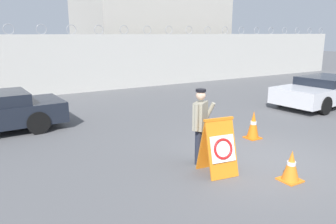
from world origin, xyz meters
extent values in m
plane|color=#5B5B5E|center=(0.00, 0.00, 0.00)|extent=(90.00, 90.00, 0.00)
cube|color=beige|center=(0.00, 11.15, 1.42)|extent=(36.00, 0.30, 2.83)
torus|color=gray|center=(-4.06, 11.15, 3.05)|extent=(0.47, 0.03, 0.47)
torus|color=gray|center=(-2.71, 11.15, 3.05)|extent=(0.47, 0.03, 0.47)
torus|color=gray|center=(-1.35, 11.15, 3.05)|extent=(0.47, 0.03, 0.47)
torus|color=gray|center=(0.00, 11.15, 3.05)|extent=(0.47, 0.03, 0.47)
torus|color=gray|center=(1.35, 11.15, 3.05)|extent=(0.47, 0.03, 0.47)
torus|color=gray|center=(2.71, 11.15, 3.05)|extent=(0.47, 0.03, 0.47)
torus|color=gray|center=(4.06, 11.15, 3.05)|extent=(0.47, 0.03, 0.47)
torus|color=gray|center=(5.42, 11.15, 3.05)|extent=(0.47, 0.03, 0.47)
torus|color=gray|center=(6.77, 11.15, 3.05)|extent=(0.47, 0.03, 0.47)
torus|color=gray|center=(8.12, 11.15, 3.05)|extent=(0.47, 0.03, 0.47)
torus|color=gray|center=(9.48, 11.15, 3.05)|extent=(0.47, 0.03, 0.47)
torus|color=gray|center=(10.83, 11.15, 3.05)|extent=(0.47, 0.03, 0.47)
torus|color=gray|center=(12.18, 11.15, 3.05)|extent=(0.47, 0.03, 0.47)
torus|color=gray|center=(13.54, 11.15, 3.05)|extent=(0.47, 0.03, 0.47)
torus|color=gray|center=(14.89, 11.15, 3.05)|extent=(0.47, 0.03, 0.47)
torus|color=gray|center=(16.25, 11.15, 3.05)|extent=(0.47, 0.03, 0.47)
torus|color=gray|center=(17.60, 11.15, 3.05)|extent=(0.47, 0.03, 0.47)
cube|color=#B2ADA3|center=(5.46, 16.37, 3.24)|extent=(9.23, 7.25, 6.48)
cube|color=orange|center=(-1.43, -0.12, 0.57)|extent=(0.69, 0.45, 1.16)
cube|color=orange|center=(-1.38, 0.20, 0.57)|extent=(0.69, 0.45, 1.16)
cube|color=orange|center=(-1.40, 0.04, 1.17)|extent=(0.68, 0.15, 0.05)
cube|color=white|center=(-1.43, -0.16, 0.60)|extent=(0.56, 0.24, 0.53)
torus|color=red|center=(-1.43, -0.17, 0.60)|extent=(0.46, 0.23, 0.43)
cylinder|color=#232838|center=(-1.48, 0.61, 0.40)|extent=(0.15, 0.15, 0.80)
cylinder|color=#232838|center=(-1.33, 0.72, 0.40)|extent=(0.15, 0.15, 0.80)
cube|color=gray|center=(-1.41, 0.66, 1.11)|extent=(0.47, 0.42, 0.62)
sphere|color=#DBB293|center=(-1.41, 0.66, 1.57)|extent=(0.22, 0.22, 0.22)
cylinder|color=gray|center=(-1.62, 0.52, 1.12)|extent=(0.09, 0.09, 0.59)
cylinder|color=gray|center=(-1.14, 0.73, 1.10)|extent=(0.26, 0.32, 0.57)
cylinder|color=black|center=(-1.41, 0.66, 1.68)|extent=(0.23, 0.23, 0.05)
cube|color=orange|center=(0.95, 1.35, 0.01)|extent=(0.40, 0.40, 0.03)
cone|color=orange|center=(0.95, 1.35, 0.41)|extent=(0.34, 0.34, 0.75)
cylinder|color=white|center=(0.95, 1.35, 0.44)|extent=(0.17, 0.17, 0.11)
cube|color=orange|center=(-0.39, -1.03, 0.01)|extent=(0.40, 0.40, 0.03)
cone|color=orange|center=(-0.39, -1.03, 0.33)|extent=(0.34, 0.34, 0.61)
cylinder|color=white|center=(-0.39, -1.03, 0.36)|extent=(0.17, 0.17, 0.09)
cylinder|color=black|center=(-4.15, 4.88, 0.33)|extent=(0.68, 0.23, 0.67)
cylinder|color=black|center=(-4.24, 6.60, 0.33)|extent=(0.68, 0.23, 0.67)
cylinder|color=black|center=(5.16, 2.02, 0.34)|extent=(0.69, 0.26, 0.67)
cylinder|color=black|center=(5.01, 3.79, 0.34)|extent=(0.69, 0.26, 0.67)
cylinder|color=black|center=(7.83, 4.03, 0.34)|extent=(0.69, 0.26, 0.67)
cube|color=silver|center=(6.50, 3.02, 0.55)|extent=(4.72, 2.28, 0.62)
cube|color=black|center=(6.73, 3.04, 1.02)|extent=(2.34, 1.89, 0.32)
camera|label=1|loc=(-5.60, -4.99, 2.88)|focal=35.00mm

